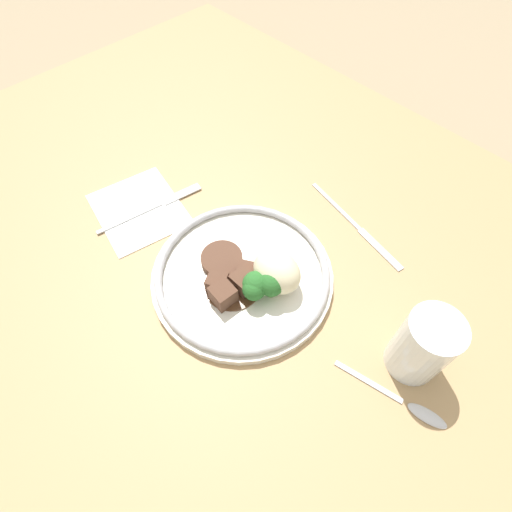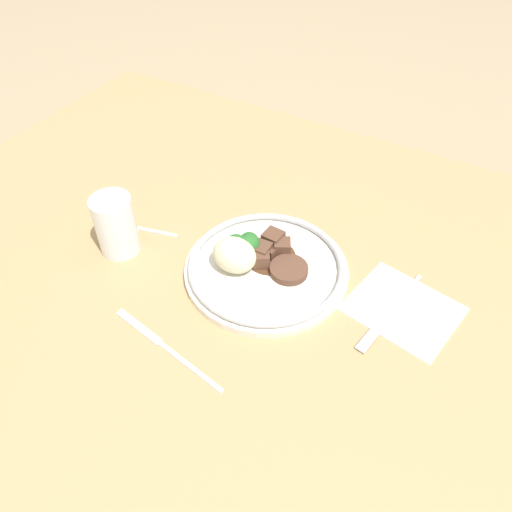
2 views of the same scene
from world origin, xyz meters
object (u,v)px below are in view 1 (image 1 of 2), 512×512
Objects in this scene: plate at (246,275)px; fork at (161,204)px; knife at (358,227)px; juice_glass at (422,347)px; spoon at (412,407)px.

fork is at bearing -179.21° from plate.
juice_glass is at bearing -24.20° from knife.
juice_glass is 0.56× the size of fork.
fork is 0.50m from spoon.
plate is 0.21m from knife.
fork is 0.88× the size of knife.
juice_glass reaches higher than plate.
plate is at bearing -93.88° from knife.
plate is 1.82× the size of spoon.
spoon reaches higher than knife.
juice_glass reaches higher than fork.
juice_glass is 0.72× the size of spoon.
knife is at bearing 128.02° from spoon.
knife is (0.05, 0.21, -0.02)m from plate.
juice_glass is at bearing 16.82° from plate.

